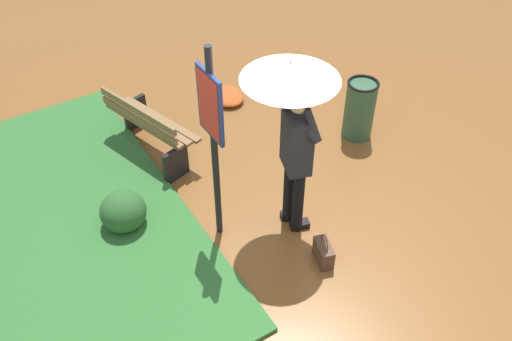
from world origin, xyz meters
The scene contains 9 objects.
ground_plane centered at (0.00, 0.00, 0.00)m, with size 18.00×18.00×0.00m, color brown.
grass_verge centered at (1.52, 2.86, 0.03)m, with size 4.80×4.00×0.05m.
person_with_umbrella centered at (0.26, -0.04, 1.55)m, with size 0.96×0.96×2.04m.
info_sign_post centered at (0.53, 0.70, 1.44)m, with size 0.44×0.07×2.30m.
handbag centered at (-0.43, -0.03, 0.13)m, with size 0.33×0.22×0.37m.
park_bench centered at (2.23, 0.74, 0.40)m, with size 1.44×0.76×0.75m.
trash_bin centered at (1.09, -1.76, 0.42)m, with size 0.42×0.42×0.83m.
shrub_cluster centered at (1.18, 1.54, 0.22)m, with size 0.56×0.51×0.46m.
leaf_pile_by_bench centered at (2.77, -0.68, 0.07)m, with size 0.60×0.48×0.13m.
Camera 1 is at (-3.17, 2.53, 4.50)m, focal length 37.78 mm.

